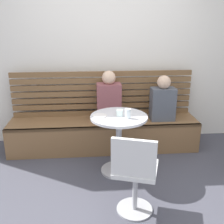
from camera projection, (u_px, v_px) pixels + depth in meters
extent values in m
plane|color=#42424C|center=(110.00, 198.00, 2.91)|extent=(8.00, 8.00, 0.00)
cube|color=silver|center=(101.00, 46.00, 3.99)|extent=(5.20, 0.10, 2.90)
cube|color=brown|center=(104.00, 134.00, 3.97)|extent=(2.70, 0.52, 0.44)
cube|color=brown|center=(105.00, 128.00, 3.68)|extent=(2.70, 0.04, 0.04)
cube|color=brown|center=(103.00, 113.00, 4.12)|extent=(2.65, 0.04, 0.07)
cube|color=brown|center=(103.00, 106.00, 4.08)|extent=(2.65, 0.04, 0.07)
cube|color=brown|center=(103.00, 100.00, 4.05)|extent=(2.65, 0.04, 0.07)
cube|color=brown|center=(103.00, 93.00, 4.02)|extent=(2.65, 0.04, 0.07)
cube|color=brown|center=(103.00, 87.00, 3.99)|extent=(2.65, 0.04, 0.07)
cube|color=brown|center=(103.00, 80.00, 3.96)|extent=(2.65, 0.04, 0.07)
cube|color=brown|center=(102.00, 74.00, 3.92)|extent=(2.65, 0.04, 0.07)
cylinder|color=#ADADB2|center=(118.00, 170.00, 3.43)|extent=(0.44, 0.44, 0.02)
cylinder|color=#ADADB2|center=(119.00, 145.00, 3.32)|extent=(0.07, 0.07, 0.69)
cylinder|color=silver|center=(119.00, 117.00, 3.20)|extent=(0.68, 0.68, 0.03)
cylinder|color=#ADADB2|center=(134.00, 209.00, 2.73)|extent=(0.36, 0.36, 0.02)
cylinder|color=#ADADB2|center=(135.00, 191.00, 2.66)|extent=(0.05, 0.05, 0.45)
cube|color=silver|center=(136.00, 169.00, 2.58)|extent=(0.50, 0.50, 0.04)
cube|color=silver|center=(134.00, 158.00, 2.36)|extent=(0.39, 0.16, 0.36)
cube|color=brown|center=(109.00, 102.00, 3.86)|extent=(0.34, 0.22, 0.53)
sphere|color=#DBB293|center=(109.00, 78.00, 3.74)|extent=(0.19, 0.19, 0.19)
cube|color=#4C515B|center=(163.00, 104.00, 3.87)|extent=(0.34, 0.22, 0.47)
sphere|color=#DBB293|center=(164.00, 82.00, 3.77)|extent=(0.19, 0.19, 0.19)
cylinder|color=silver|center=(120.00, 113.00, 3.19)|extent=(0.08, 0.08, 0.08)
cylinder|color=white|center=(128.00, 114.00, 3.11)|extent=(0.07, 0.07, 0.11)
cylinder|color=white|center=(100.00, 116.00, 3.18)|extent=(0.17, 0.17, 0.01)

